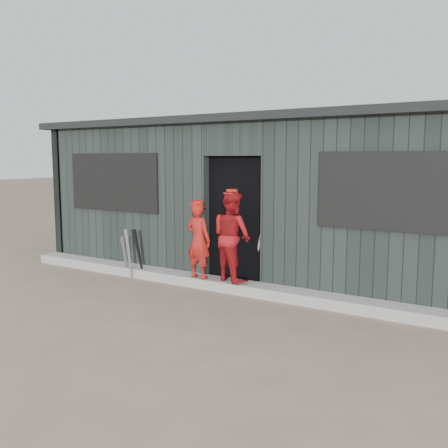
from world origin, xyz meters
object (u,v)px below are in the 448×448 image
Objects in this scene: bat_left at (125,256)px; bat_right at (139,254)px; bat_mid at (129,254)px; player_grey_back at (278,244)px; player_red_left at (198,240)px; dugout at (275,197)px; player_red_right at (232,236)px.

bat_left is 0.27m from bat_right.
bat_mid is 0.62× the size of player_grey_back.
player_red_left is 0.85× the size of player_grey_back.
bat_right is at bearing 7.10° from player_red_left.
player_red_left is at bearing 6.93° from bat_mid.
dugout is at bearing 49.45° from bat_mid.
bat_mid is at bearing -11.10° from player_grey_back.
dugout is at bearing -90.40° from player_grey_back.
bat_mid is 1.84m from player_red_right.
player_red_left is 1.19m from player_grey_back.
bat_right is at bearing -12.78° from player_grey_back.
player_red_right reaches higher than bat_mid.
player_red_left reaches higher than bat_right.
bat_left is at bearing 8.67° from player_red_left.
bat_right reaches higher than bat_left.
bat_left is 0.86× the size of bat_mid.
player_red_right is (1.77, 0.30, 0.40)m from bat_mid.
player_red_right is (1.91, 0.25, 0.46)m from bat_left.
player_red_left reaches higher than bat_left.
dugout reaches higher than bat_left.
player_red_left is (1.16, 0.05, 0.31)m from bat_right.
bat_left is at bearing -168.92° from bat_right.
bat_right is at bearing -130.09° from dugout.
player_red_left is at bearing 37.95° from player_red_right.
player_grey_back is at bearing 15.46° from bat_right.
player_grey_back is (2.46, 0.66, 0.33)m from bat_left.
player_red_left reaches higher than bat_mid.
bat_mid is at bearing -130.55° from dugout.
player_red_right is at bearing -159.01° from player_red_left.
bat_left is 0.53× the size of player_grey_back.
player_red_right is 1.72m from dugout.
bat_mid is at bearing -137.62° from bat_right.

